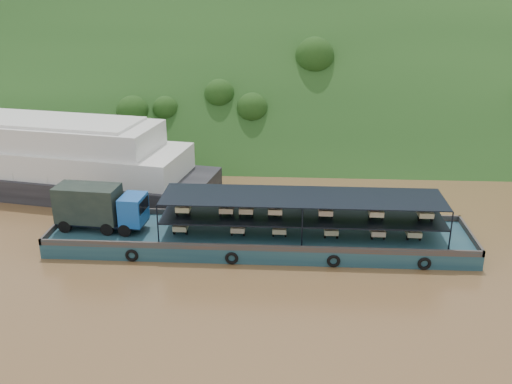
{
  "coord_description": "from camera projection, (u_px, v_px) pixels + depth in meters",
  "views": [
    {
      "loc": [
        0.86,
        -44.72,
        21.48
      ],
      "look_at": [
        -2.0,
        3.0,
        3.2
      ],
      "focal_mm": 40.0,
      "sensor_mm": 36.0,
      "label": 1
    }
  ],
  "objects": [
    {
      "name": "passenger_ferry",
      "position": [
        37.0,
        158.0,
        60.17
      ],
      "size": [
        38.94,
        15.95,
        7.67
      ],
      "rotation": [
        0.0,
        0.0,
        -0.18
      ],
      "color": "black",
      "rests_on": "ground"
    },
    {
      "name": "hillside",
      "position": [
        283.0,
        132.0,
        82.98
      ],
      "size": [
        140.0,
        39.6,
        39.6
      ],
      "primitive_type": "cube",
      "rotation": [
        0.79,
        0.0,
        0.0
      ],
      "color": "#153312",
      "rests_on": "ground"
    },
    {
      "name": "ground",
      "position": [
        277.0,
        239.0,
        49.41
      ],
      "size": [
        160.0,
        160.0,
        0.0
      ],
      "primitive_type": "plane",
      "color": "brown",
      "rests_on": "ground"
    },
    {
      "name": "cargo_barge",
      "position": [
        239.0,
        231.0,
        47.94
      ],
      "size": [
        35.0,
        7.18,
        5.02
      ],
      "color": "#133444",
      "rests_on": "ground"
    }
  ]
}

